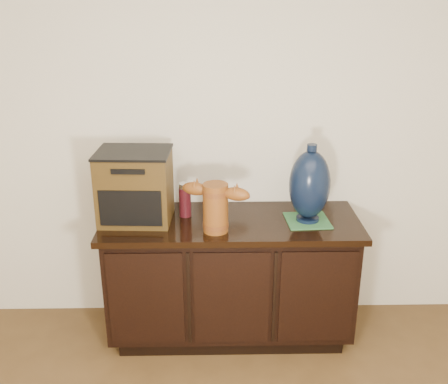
{
  "coord_description": "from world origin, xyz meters",
  "views": [
    {
      "loc": [
        -0.09,
        -0.47,
        1.97
      ],
      "look_at": [
        -0.04,
        2.18,
        0.94
      ],
      "focal_mm": 42.0,
      "sensor_mm": 36.0,
      "label": 1
    }
  ],
  "objects_px": {
    "sideboard": "(230,277)",
    "lamp_base": "(310,185)",
    "spray_can": "(185,200)",
    "terracotta_vessel": "(216,205)",
    "tv_radio": "(135,186)"
  },
  "relations": [
    {
      "from": "sideboard",
      "to": "spray_can",
      "type": "xyz_separation_m",
      "value": [
        -0.26,
        0.07,
        0.47
      ]
    },
    {
      "from": "sideboard",
      "to": "lamp_base",
      "type": "height_order",
      "value": "lamp_base"
    },
    {
      "from": "sideboard",
      "to": "lamp_base",
      "type": "bearing_deg",
      "value": -2.95
    },
    {
      "from": "lamp_base",
      "to": "terracotta_vessel",
      "type": "bearing_deg",
      "value": -167.2
    },
    {
      "from": "tv_radio",
      "to": "lamp_base",
      "type": "bearing_deg",
      "value": 0.11
    },
    {
      "from": "tv_radio",
      "to": "sideboard",
      "type": "bearing_deg",
      "value": 0.41
    },
    {
      "from": "spray_can",
      "to": "sideboard",
      "type": "bearing_deg",
      "value": -14.2
    },
    {
      "from": "tv_radio",
      "to": "lamp_base",
      "type": "distance_m",
      "value": 0.96
    },
    {
      "from": "terracotta_vessel",
      "to": "tv_radio",
      "type": "bearing_deg",
      "value": -178.86
    },
    {
      "from": "sideboard",
      "to": "spray_can",
      "type": "height_order",
      "value": "spray_can"
    },
    {
      "from": "terracotta_vessel",
      "to": "lamp_base",
      "type": "distance_m",
      "value": 0.53
    },
    {
      "from": "tv_radio",
      "to": "spray_can",
      "type": "height_order",
      "value": "tv_radio"
    },
    {
      "from": "sideboard",
      "to": "spray_can",
      "type": "distance_m",
      "value": 0.54
    },
    {
      "from": "sideboard",
      "to": "tv_radio",
      "type": "height_order",
      "value": "tv_radio"
    },
    {
      "from": "lamp_base",
      "to": "sideboard",
      "type": "bearing_deg",
      "value": 177.05
    }
  ]
}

